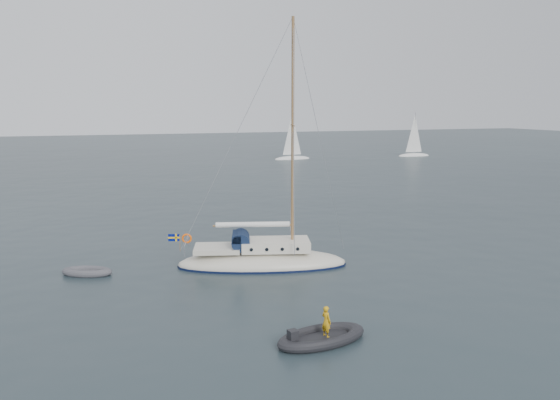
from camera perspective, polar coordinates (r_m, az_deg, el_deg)
name	(u,v)px	position (r m, az deg, el deg)	size (l,w,h in m)	color
ground	(307,268)	(29.30, 2.89, -7.14)	(300.00, 300.00, 0.00)	black
sailboat	(262,248)	(29.36, -1.85, -5.01)	(9.53, 2.86, 13.58)	beige
dinghy	(87,272)	(29.82, -19.51, -7.07)	(2.62, 1.18, 0.38)	#54545A
rib	(321,336)	(20.58, 4.34, -14.03)	(3.61, 1.64, 1.36)	black
distant_yacht_c	(292,138)	(89.09, 1.28, 6.54)	(6.25, 3.33, 8.28)	silver
distant_yacht_b	(414,137)	(97.60, 13.86, 6.45)	(6.00, 3.20, 7.95)	silver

